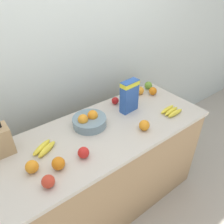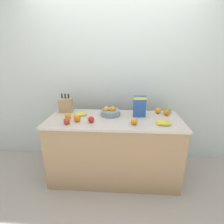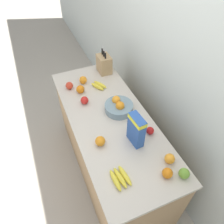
# 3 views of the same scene
# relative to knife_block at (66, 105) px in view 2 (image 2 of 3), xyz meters

# --- Properties ---
(ground_plane) EXTENTS (14.00, 14.00, 0.00)m
(ground_plane) POSITION_rel_knife_block_xyz_m (0.68, -0.22, -0.97)
(ground_plane) COLOR #B2A899
(wall_back) EXTENTS (9.00, 0.06, 2.60)m
(wall_back) POSITION_rel_knife_block_xyz_m (0.68, 0.34, 0.33)
(wall_back) COLOR silver
(wall_back) RESTS_ON ground_plane
(counter) EXTENTS (1.70, 0.69, 0.87)m
(counter) POSITION_rel_knife_block_xyz_m (0.68, -0.22, -0.53)
(counter) COLOR tan
(counter) RESTS_ON ground_plane
(knife_block) EXTENTS (0.17, 0.13, 0.30)m
(knife_block) POSITION_rel_knife_block_xyz_m (0.00, 0.00, 0.00)
(knife_block) COLOR tan
(knife_block) RESTS_ON counter
(cereal_box) EXTENTS (0.16, 0.08, 0.28)m
(cereal_box) POSITION_rel_knife_block_xyz_m (1.00, -0.13, 0.05)
(cereal_box) COLOR #2D56A8
(cereal_box) RESTS_ON counter
(fruit_bowl) EXTENTS (0.26, 0.26, 0.12)m
(fruit_bowl) POSITION_rel_knife_block_xyz_m (0.63, -0.10, -0.06)
(fruit_bowl) COLOR gray
(fruit_bowl) RESTS_ON counter
(banana_bunch_left) EXTENTS (0.19, 0.15, 0.04)m
(banana_bunch_left) POSITION_rel_knife_block_xyz_m (0.24, -0.15, -0.08)
(banana_bunch_left) COLOR yellow
(banana_bunch_left) RESTS_ON counter
(banana_bunch_right) EXTENTS (0.18, 0.13, 0.04)m
(banana_bunch_right) POSITION_rel_knife_block_xyz_m (1.26, -0.38, -0.08)
(banana_bunch_right) COLOR yellow
(banana_bunch_right) RESTS_ON counter
(apple_leftmost) EXTENTS (0.08, 0.08, 0.08)m
(apple_leftmost) POSITION_rel_knife_block_xyz_m (0.14, -0.44, -0.06)
(apple_leftmost) COLOR red
(apple_leftmost) RESTS_ON counter
(apple_middle) EXTENTS (0.08, 0.08, 0.08)m
(apple_middle) POSITION_rel_knife_block_xyz_m (0.42, -0.36, -0.06)
(apple_middle) COLOR red
(apple_middle) RESTS_ON counter
(apple_near_bananas) EXTENTS (0.08, 0.08, 0.08)m
(apple_near_bananas) POSITION_rel_knife_block_xyz_m (1.41, 0.05, -0.06)
(apple_near_bananas) COLOR #6B9E33
(apple_near_bananas) RESTS_ON counter
(apple_rear) EXTENTS (0.06, 0.06, 0.06)m
(apple_rear) POSITION_rel_knife_block_xyz_m (0.98, 0.02, -0.07)
(apple_rear) COLOR red
(apple_rear) RESTS_ON counter
(orange_front_left) EXTENTS (0.08, 0.08, 0.08)m
(orange_front_left) POSITION_rel_knife_block_xyz_m (1.27, 0.02, -0.06)
(orange_front_left) COLOR orange
(orange_front_left) RESTS_ON counter
(orange_front_right) EXTENTS (0.08, 0.08, 0.08)m
(orange_front_right) POSITION_rel_knife_block_xyz_m (1.37, -0.06, -0.06)
(orange_front_right) COLOR orange
(orange_front_right) RESTS_ON counter
(orange_mid_right) EXTENTS (0.08, 0.08, 0.08)m
(orange_mid_right) POSITION_rel_knife_block_xyz_m (0.92, -0.40, -0.06)
(orange_mid_right) COLOR orange
(orange_mid_right) RESTS_ON counter
(orange_back_center) EXTENTS (0.08, 0.08, 0.08)m
(orange_back_center) POSITION_rel_knife_block_xyz_m (0.25, -0.35, -0.06)
(orange_back_center) COLOR orange
(orange_back_center) RESTS_ON counter
(orange_mid_left) EXTENTS (0.08, 0.08, 0.08)m
(orange_mid_left) POSITION_rel_knife_block_xyz_m (0.11, -0.28, -0.06)
(orange_mid_left) COLOR orange
(orange_mid_left) RESTS_ON counter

